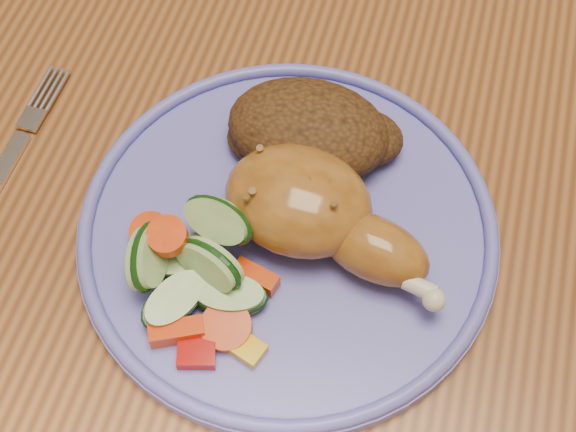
{
  "coord_description": "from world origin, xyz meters",
  "views": [
    {
      "loc": [
        -0.02,
        -0.35,
        1.24
      ],
      "look_at": [
        -0.09,
        -0.09,
        0.78
      ],
      "focal_mm": 50.0,
      "sensor_mm": 36.0,
      "label": 1
    }
  ],
  "objects": [
    {
      "name": "plate_rim",
      "position": [
        -0.09,
        -0.09,
        0.77
      ],
      "size": [
        0.29,
        0.29,
        0.01
      ],
      "primitive_type": "torus",
      "color": "#5E5CBD",
      "rests_on": "plate"
    },
    {
      "name": "vegetable_pile",
      "position": [
        -0.14,
        -0.14,
        0.78
      ],
      "size": [
        0.11,
        0.12,
        0.06
      ],
      "color": "#A50A05",
      "rests_on": "plate"
    },
    {
      "name": "fork",
      "position": [
        -0.31,
        -0.08,
        0.75
      ],
      "size": [
        0.02,
        0.16,
        0.0
      ],
      "color": "silver",
      "rests_on": "dining_table"
    },
    {
      "name": "dining_table",
      "position": [
        0.0,
        0.0,
        0.67
      ],
      "size": [
        0.9,
        1.4,
        0.75
      ],
      "color": "brown",
      "rests_on": "ground"
    },
    {
      "name": "plate",
      "position": [
        -0.09,
        -0.09,
        0.76
      ],
      "size": [
        0.29,
        0.29,
        0.01
      ],
      "primitive_type": "cylinder",
      "color": "#5E5CBD",
      "rests_on": "dining_table"
    },
    {
      "name": "chicken_leg",
      "position": [
        -0.07,
        -0.08,
        0.79
      ],
      "size": [
        0.16,
        0.1,
        0.05
      ],
      "color": "#9D6121",
      "rests_on": "plate"
    },
    {
      "name": "rice_pilaf",
      "position": [
        -0.09,
        -0.02,
        0.78
      ],
      "size": [
        0.13,
        0.09,
        0.05
      ],
      "color": "#482B12",
      "rests_on": "plate"
    }
  ]
}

